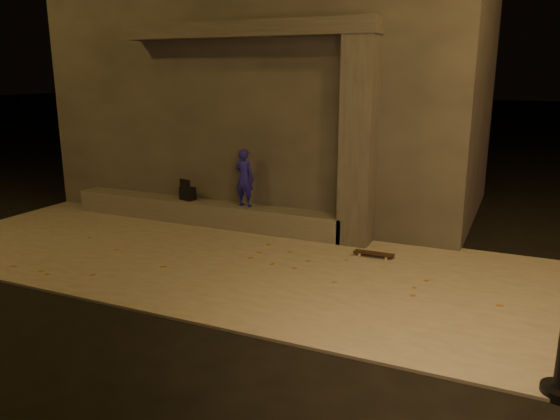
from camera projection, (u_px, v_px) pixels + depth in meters
The scene contains 9 objects.
ground at pixel (150, 307), 7.26m from camera, with size 120.00×120.00×0.00m, color black.
sidewalk at pixel (225, 260), 9.02m from camera, with size 11.00×4.40×0.04m, color #67605A.
building at pixel (281, 91), 12.75m from camera, with size 9.00×5.10×5.22m.
ledge at pixel (204, 212), 11.10m from camera, with size 6.00×0.55×0.45m, color #52504A.
column at pixel (358, 143), 9.44m from camera, with size 0.55×0.55×3.60m, color #33312E.
canopy at pixel (246, 30), 9.88m from camera, with size 5.00×0.70×0.28m, color #33312E.
skateboarder at pixel (244, 178), 10.53m from camera, with size 0.41×0.27×1.12m, color #1A168F.
backpack at pixel (188, 192), 11.16m from camera, with size 0.35×0.27×0.44m.
skateboard at pixel (374, 254), 9.08m from camera, with size 0.67×0.17×0.07m.
Camera 1 is at (4.36, -5.40, 3.04)m, focal length 35.00 mm.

